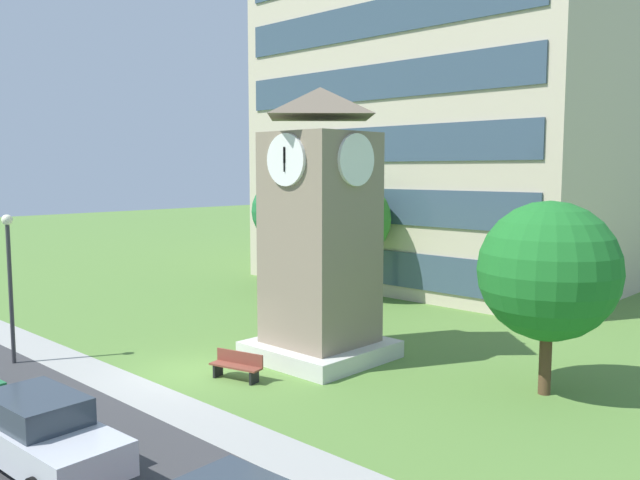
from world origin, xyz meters
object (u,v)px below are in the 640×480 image
clock_tower (320,241)px  tree_near_tower (549,271)px  park_bench (237,365)px  tree_streetside (354,220)px  parked_car_silver (41,433)px  tree_by_building (284,211)px  street_lamp (10,270)px

clock_tower → tree_near_tower: size_ratio=1.64×
park_bench → tree_near_tower: size_ratio=0.32×
tree_streetside → tree_near_tower: (13.33, -6.76, -0.46)m
clock_tower → parked_car_silver: clock_tower is taller
park_bench → parked_car_silver: 7.29m
park_bench → tree_streetside: tree_streetside is taller
parked_car_silver → tree_by_building: bearing=123.5°
tree_by_building → tree_streetside: bearing=-4.8°
parked_car_silver → street_lamp: bearing=162.1°
clock_tower → street_lamp: 10.69m
street_lamp → parked_car_silver: street_lamp is taller
tree_by_building → tree_streetside: size_ratio=1.02×
clock_tower → street_lamp: clock_tower is taller
tree_near_tower → street_lamp: bearing=-146.7°
clock_tower → park_bench: (-0.25, -3.60, -3.74)m
parked_car_silver → tree_near_tower: bearing=64.8°
street_lamp → tree_streetside: size_ratio=0.85×
tree_by_building → parked_car_silver: bearing=-56.5°
park_bench → street_lamp: street_lamp is taller
street_lamp → tree_by_building: 17.44m
tree_by_building → tree_streetside: (5.61, -0.47, -0.15)m
street_lamp → tree_near_tower: tree_near_tower is taller
tree_streetside → parked_car_silver: (7.44, -19.27, -3.31)m
park_bench → tree_near_tower: 10.00m
park_bench → tree_by_building: tree_by_building is taller
clock_tower → tree_streetside: size_ratio=1.55×
clock_tower → tree_near_tower: (7.46, 1.87, -0.49)m
tree_by_building → parked_car_silver: (13.06, -19.74, -3.46)m
clock_tower → parked_car_silver: 11.26m
tree_near_tower → clock_tower: bearing=-165.9°
clock_tower → parked_car_silver: size_ratio=1.96×
tree_streetside → street_lamp: bearing=-94.8°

